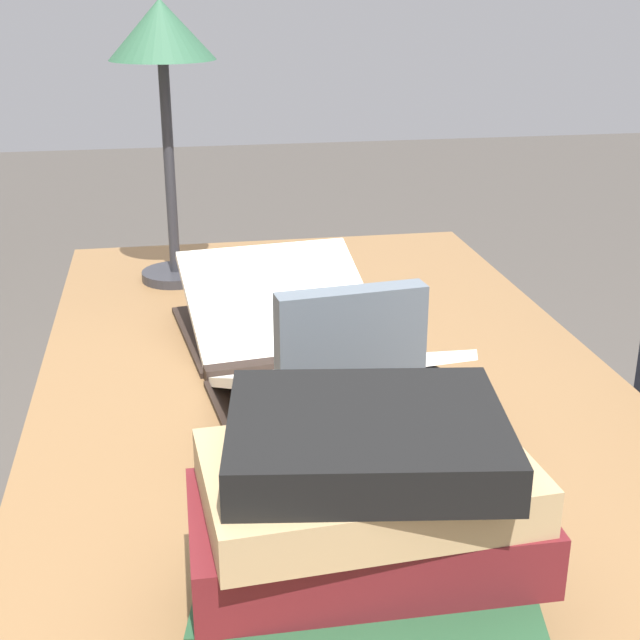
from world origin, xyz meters
TOP-DOWN VIEW (x-y plane):
  - reading_desk at (0.00, 0.00)m, footprint 1.39×0.77m
  - open_book at (0.05, 0.03)m, footprint 0.58×0.35m
  - book_stack_tall at (-0.44, 0.06)m, footprint 0.24×0.30m
  - book_standing_upright at (-0.23, 0.03)m, footprint 0.04×0.16m
  - reading_lamp at (0.48, 0.19)m, footprint 0.17×0.17m
  - coffee_mug at (-0.17, -0.06)m, footprint 0.08×0.10m

SIDE VIEW (x-z plane):
  - reading_desk at x=0.00m, z-range 0.27..1.01m
  - open_book at x=0.05m, z-range 0.72..0.83m
  - coffee_mug at x=-0.17m, z-range 0.74..0.83m
  - book_stack_tall at x=-0.44m, z-range 0.73..0.92m
  - book_standing_upright at x=-0.23m, z-range 0.74..0.95m
  - reading_lamp at x=0.48m, z-range 0.89..1.36m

